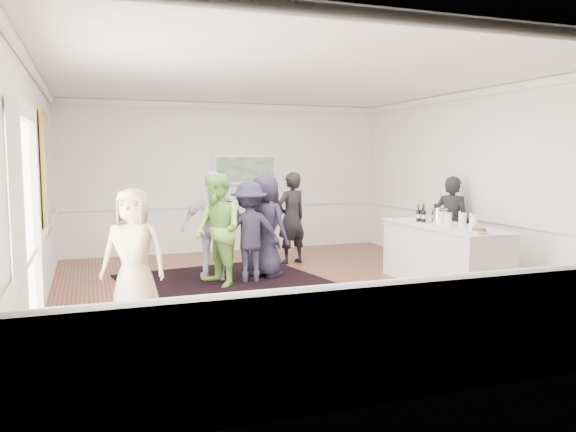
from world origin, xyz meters
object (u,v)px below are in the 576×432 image
object	(u,v)px
serving_table	(444,255)
guest_tan	(134,254)
guest_navy	(265,226)
guest_dark_b	(291,218)
nut_bowl	(479,231)
guest_green	(218,230)
guest_dark_a	(249,232)
guest_lilac	(214,226)
bartender	(452,224)
ice_bucket	(439,216)

from	to	relation	value
serving_table	guest_tan	world-z (taller)	guest_tan
guest_navy	serving_table	bearing A→B (deg)	-159.16
serving_table	guest_navy	world-z (taller)	guest_navy
guest_dark_b	nut_bowl	xyz separation A→B (m)	(1.48, -3.63, 0.13)
guest_dark_b	guest_navy	world-z (taller)	guest_dark_b
guest_green	guest_dark_a	world-z (taller)	guest_green
serving_table	guest_tan	bearing A→B (deg)	-177.41
guest_lilac	guest_dark_a	world-z (taller)	guest_lilac
guest_tan	guest_dark_a	distance (m)	2.49
bartender	guest_navy	world-z (taller)	guest_navy
serving_table	guest_navy	distance (m)	2.98
guest_dark_b	ice_bucket	world-z (taller)	guest_dark_b
guest_lilac	guest_dark_b	world-z (taller)	guest_lilac
ice_bucket	nut_bowl	world-z (taller)	ice_bucket
guest_green	guest_dark_b	world-z (taller)	guest_green
ice_bucket	guest_navy	bearing A→B (deg)	150.92
guest_dark_b	nut_bowl	bearing A→B (deg)	94.39
serving_table	bartender	bearing A→B (deg)	49.13
guest_dark_a	guest_navy	xyz separation A→B (m)	(0.36, 0.30, 0.05)
guest_green	guest_navy	distance (m)	1.02
guest_green	guest_lilac	xyz separation A→B (m)	(0.03, 0.42, 0.01)
bartender	guest_lilac	bearing A→B (deg)	46.10
serving_table	guest_green	size ratio (longest dim) A/B	1.34
nut_bowl	serving_table	bearing A→B (deg)	81.95
bartender	guest_tan	size ratio (longest dim) A/B	1.03
guest_lilac	bartender	bearing A→B (deg)	174.40
serving_table	guest_lilac	world-z (taller)	guest_lilac
serving_table	bartender	size ratio (longest dim) A/B	1.40
bartender	guest_lilac	size ratio (longest dim) A/B	0.94
guest_lilac	guest_dark_a	bearing A→B (deg)	156.41
ice_bucket	nut_bowl	bearing A→B (deg)	-99.14
bartender	guest_tan	world-z (taller)	bartender
guest_green	guest_dark_b	xyz separation A→B (m)	(1.76, 1.43, -0.02)
guest_dark_a	guest_dark_b	size ratio (longest dim) A/B	0.94
guest_dark_a	ice_bucket	world-z (taller)	guest_dark_a
guest_dark_b	ice_bucket	xyz separation A→B (m)	(1.68, -2.40, 0.21)
guest_lilac	ice_bucket	size ratio (longest dim) A/B	7.00
guest_green	ice_bucket	distance (m)	3.57
serving_table	guest_dark_b	xyz separation A→B (m)	(-1.62, 2.64, 0.39)
serving_table	ice_bucket	distance (m)	0.65
guest_dark_b	guest_lilac	bearing A→B (deg)	12.65
guest_dark_a	guest_navy	size ratio (longest dim) A/B	0.94
guest_green	ice_bucket	xyz separation A→B (m)	(3.44, -0.97, 0.19)
ice_bucket	bartender	bearing A→B (deg)	42.53
serving_table	nut_bowl	world-z (taller)	nut_bowl
serving_table	guest_dark_a	bearing A→B (deg)	154.58
guest_navy	nut_bowl	bearing A→B (deg)	-174.09
serving_table	ice_bucket	size ratio (longest dim) A/B	9.25
guest_navy	ice_bucket	xyz separation A→B (m)	(2.51, -1.40, 0.22)
guest_dark_a	guest_green	bearing A→B (deg)	17.05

